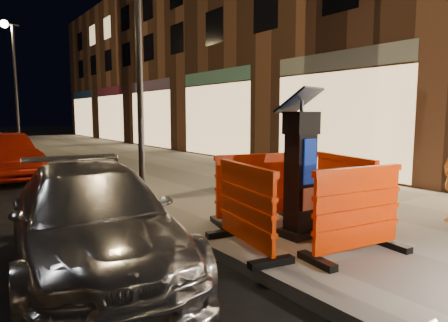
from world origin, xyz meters
TOP-DOWN VIEW (x-y plane):
  - ground_plane at (0.00, 0.00)m, footprint 120.00×120.00m
  - sidewalk at (3.00, 0.00)m, footprint 6.00×60.00m
  - kerb at (0.00, 0.00)m, footprint 0.30×60.00m
  - parking_kiosk at (1.11, -0.39)m, footprint 0.73×0.73m
  - barrier_front at (1.11, -1.34)m, footprint 1.45×0.74m
  - barrier_back at (1.11, 0.56)m, footprint 1.49×0.92m
  - barrier_kerbside at (0.16, -0.39)m, footprint 0.81×1.47m
  - barrier_bldgside at (2.06, -0.39)m, footprint 0.90×1.49m
  - car_silver at (-1.51, 0.46)m, footprint 2.30×4.43m
  - car_red at (-1.57, 8.57)m, footprint 1.81×4.06m
  - street_lamp_mid at (0.25, 3.00)m, footprint 0.12×0.12m
  - street_lamp_far at (0.25, 18.00)m, footprint 0.12×0.12m

SIDE VIEW (x-z plane):
  - ground_plane at x=0.00m, z-range 0.00..0.00m
  - car_silver at x=-1.51m, z-range -0.61..0.61m
  - car_red at x=-1.57m, z-range -0.65..0.65m
  - sidewalk at x=3.00m, z-range 0.00..0.15m
  - kerb at x=0.00m, z-range 0.00..0.15m
  - barrier_front at x=1.11m, z-range 0.15..1.23m
  - barrier_back at x=1.11m, z-range 0.15..1.23m
  - barrier_kerbside at x=0.16m, z-range 0.15..1.23m
  - barrier_bldgside at x=2.06m, z-range 0.15..1.23m
  - parking_kiosk at x=1.11m, z-range 0.15..2.09m
  - street_lamp_mid at x=0.25m, z-range 0.15..6.15m
  - street_lamp_far at x=0.25m, z-range 0.15..6.15m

